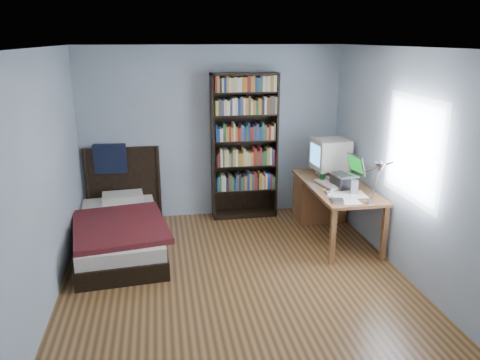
{
  "coord_description": "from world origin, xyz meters",
  "views": [
    {
      "loc": [
        -0.77,
        -4.61,
        2.59
      ],
      "look_at": [
        0.16,
        0.68,
        0.95
      ],
      "focal_mm": 35.0,
      "sensor_mm": 36.0,
      "label": 1
    }
  ],
  "objects_px": {
    "desk_lamp": "(379,171)",
    "soda_can": "(322,178)",
    "bookshelf": "(244,147)",
    "desk": "(324,196)",
    "keyboard": "(328,184)",
    "speaker": "(354,187)",
    "bed": "(120,228)",
    "crt_monitor": "(330,155)",
    "laptop": "(344,178)"
  },
  "relations": [
    {
      "from": "crt_monitor",
      "to": "keyboard",
      "type": "xyz_separation_m",
      "value": [
        -0.18,
        -0.46,
        -0.28
      ]
    },
    {
      "from": "laptop",
      "to": "soda_can",
      "type": "distance_m",
      "value": 0.34
    },
    {
      "from": "bed",
      "to": "keyboard",
      "type": "bearing_deg",
      "value": -3.87
    },
    {
      "from": "speaker",
      "to": "bed",
      "type": "bearing_deg",
      "value": -171.31
    },
    {
      "from": "crt_monitor",
      "to": "soda_can",
      "type": "relative_size",
      "value": 4.61
    },
    {
      "from": "desk",
      "to": "crt_monitor",
      "type": "distance_m",
      "value": 0.61
    },
    {
      "from": "crt_monitor",
      "to": "desk_lamp",
      "type": "distance_m",
      "value": 1.61
    },
    {
      "from": "speaker",
      "to": "bookshelf",
      "type": "distance_m",
      "value": 1.8
    },
    {
      "from": "laptop",
      "to": "desk_lamp",
      "type": "xyz_separation_m",
      "value": [
        -0.07,
        -1.05,
        0.39
      ]
    },
    {
      "from": "crt_monitor",
      "to": "laptop",
      "type": "bearing_deg",
      "value": -89.8
    },
    {
      "from": "laptop",
      "to": "speaker",
      "type": "xyz_separation_m",
      "value": [
        0.01,
        -0.3,
        -0.03
      ]
    },
    {
      "from": "keyboard",
      "to": "soda_can",
      "type": "bearing_deg",
      "value": 86.37
    },
    {
      "from": "keyboard",
      "to": "soda_can",
      "type": "distance_m",
      "value": 0.19
    },
    {
      "from": "desk_lamp",
      "to": "bed",
      "type": "bearing_deg",
      "value": 155.0
    },
    {
      "from": "desk_lamp",
      "to": "speaker",
      "type": "distance_m",
      "value": 0.86
    },
    {
      "from": "keyboard",
      "to": "crt_monitor",
      "type": "bearing_deg",
      "value": 59.33
    },
    {
      "from": "crt_monitor",
      "to": "laptop",
      "type": "distance_m",
      "value": 0.58
    },
    {
      "from": "laptop",
      "to": "bookshelf",
      "type": "distance_m",
      "value": 1.57
    },
    {
      "from": "crt_monitor",
      "to": "desk_lamp",
      "type": "bearing_deg",
      "value": -92.33
    },
    {
      "from": "desk_lamp",
      "to": "keyboard",
      "type": "distance_m",
      "value": 1.24
    },
    {
      "from": "soda_can",
      "to": "bookshelf",
      "type": "height_order",
      "value": "bookshelf"
    },
    {
      "from": "desk_lamp",
      "to": "speaker",
      "type": "height_order",
      "value": "desk_lamp"
    },
    {
      "from": "crt_monitor",
      "to": "laptop",
      "type": "height_order",
      "value": "crt_monitor"
    },
    {
      "from": "crt_monitor",
      "to": "laptop",
      "type": "relative_size",
      "value": 1.24
    },
    {
      "from": "laptop",
      "to": "soda_can",
      "type": "xyz_separation_m",
      "value": [
        -0.2,
        0.27,
        -0.06
      ]
    },
    {
      "from": "crt_monitor",
      "to": "keyboard",
      "type": "height_order",
      "value": "crt_monitor"
    },
    {
      "from": "soda_can",
      "to": "bookshelf",
      "type": "relative_size",
      "value": 0.05
    },
    {
      "from": "desk",
      "to": "desk_lamp",
      "type": "relative_size",
      "value": 2.63
    },
    {
      "from": "desk",
      "to": "keyboard",
      "type": "bearing_deg",
      "value": -104.65
    },
    {
      "from": "speaker",
      "to": "bed",
      "type": "relative_size",
      "value": 0.08
    },
    {
      "from": "desk",
      "to": "bookshelf",
      "type": "xyz_separation_m",
      "value": [
        -1.06,
        0.52,
        0.65
      ]
    },
    {
      "from": "keyboard",
      "to": "bed",
      "type": "xyz_separation_m",
      "value": [
        -2.7,
        0.18,
        -0.49
      ]
    },
    {
      "from": "crt_monitor",
      "to": "speaker",
      "type": "distance_m",
      "value": 0.87
    },
    {
      "from": "crt_monitor",
      "to": "bed",
      "type": "distance_m",
      "value": 3.0
    },
    {
      "from": "bookshelf",
      "to": "keyboard",
      "type": "bearing_deg",
      "value": -46.44
    },
    {
      "from": "crt_monitor",
      "to": "bed",
      "type": "xyz_separation_m",
      "value": [
        -2.89,
        -0.28,
        -0.77
      ]
    },
    {
      "from": "desk_lamp",
      "to": "keyboard",
      "type": "height_order",
      "value": "desk_lamp"
    },
    {
      "from": "desk",
      "to": "soda_can",
      "type": "xyz_separation_m",
      "value": [
        -0.14,
        -0.29,
        0.37
      ]
    },
    {
      "from": "speaker",
      "to": "bed",
      "type": "xyz_separation_m",
      "value": [
        -2.9,
        0.56,
        -0.56
      ]
    },
    {
      "from": "laptop",
      "to": "keyboard",
      "type": "distance_m",
      "value": 0.23
    },
    {
      "from": "laptop",
      "to": "bookshelf",
      "type": "relative_size",
      "value": 0.2
    },
    {
      "from": "desk_lamp",
      "to": "soda_can",
      "type": "height_order",
      "value": "desk_lamp"
    },
    {
      "from": "desk_lamp",
      "to": "bed",
      "type": "relative_size",
      "value": 0.3
    },
    {
      "from": "crt_monitor",
      "to": "bookshelf",
      "type": "relative_size",
      "value": 0.25
    },
    {
      "from": "desk_lamp",
      "to": "crt_monitor",
      "type": "bearing_deg",
      "value": 87.67
    },
    {
      "from": "desk_lamp",
      "to": "keyboard",
      "type": "relative_size",
      "value": 1.41
    },
    {
      "from": "desk",
      "to": "laptop",
      "type": "bearing_deg",
      "value": -83.79
    },
    {
      "from": "desk",
      "to": "bookshelf",
      "type": "height_order",
      "value": "bookshelf"
    },
    {
      "from": "desk",
      "to": "crt_monitor",
      "type": "bearing_deg",
      "value": -5.18
    },
    {
      "from": "bookshelf",
      "to": "soda_can",
      "type": "bearing_deg",
      "value": -41.11
    }
  ]
}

